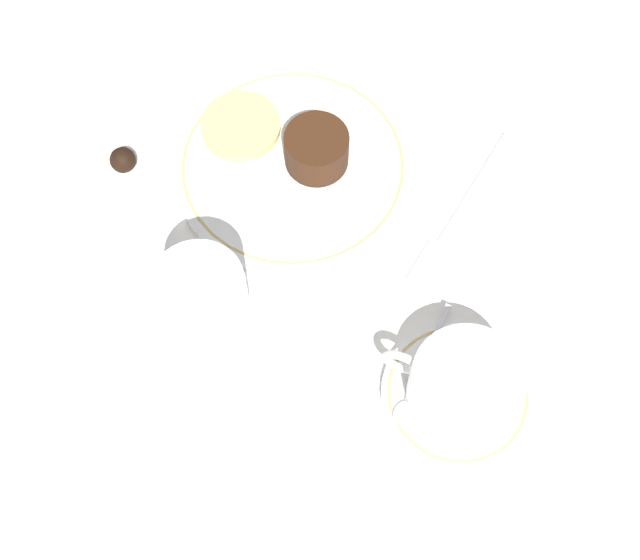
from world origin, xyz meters
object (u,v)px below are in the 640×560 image
Objects in this scene: coffee_cup at (464,386)px; fork at (453,224)px; dessert_cake at (317,149)px; dinner_plate at (291,167)px; wine_glass at (208,304)px.

coffee_cup is 0.63× the size of fork.
fork is 0.15m from dessert_cake.
wine_glass is at bearing 92.18° from dinner_plate.
wine_glass is 0.26m from fork.
coffee_cup is (-0.22, 0.16, 0.03)m from dinner_plate.
coffee_cup is 0.26m from dessert_cake.
dessert_cake is at bearing -149.70° from dinner_plate.
dessert_cake is (0.14, -0.01, 0.03)m from fork.
dinner_plate is at bearing -35.49° from coffee_cup.
dinner_plate is 0.27m from coffee_cup.
dessert_cake is at bearing -94.21° from wine_glass.
coffee_cup reaches higher than dinner_plate.
coffee_cup is at bearing 109.90° from fork.
wine_glass reaches higher than dinner_plate.
fork is (0.06, -0.16, -0.04)m from coffee_cup.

